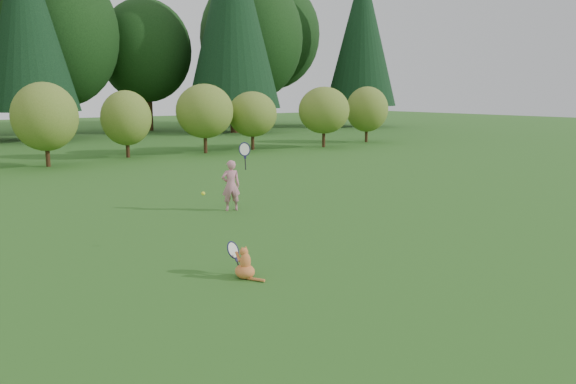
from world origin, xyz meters
TOP-DOWN VIEW (x-y plane):
  - ground at (0.00, 0.00)m, footprint 100.00×100.00m
  - shrub_row at (0.00, 13.00)m, footprint 28.00×3.00m
  - child at (0.26, 2.93)m, footprint 0.61×0.39m
  - cat at (-1.71, -0.94)m, footprint 0.31×0.62m
  - tennis_ball at (-1.50, 0.65)m, footprint 0.06×0.06m

SIDE VIEW (x-z plane):
  - ground at x=0.00m, z-range 0.00..0.00m
  - cat at x=-1.71m, z-range -0.06..0.50m
  - child at x=0.26m, z-range -0.24..1.33m
  - tennis_ball at x=-1.50m, z-range 0.84..0.90m
  - shrub_row at x=0.00m, z-range 0.00..2.80m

